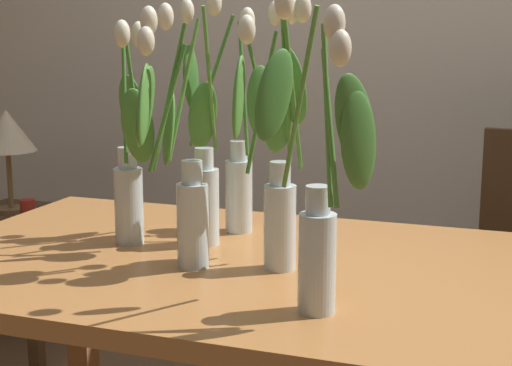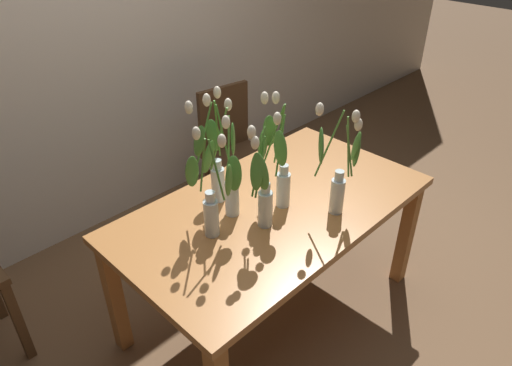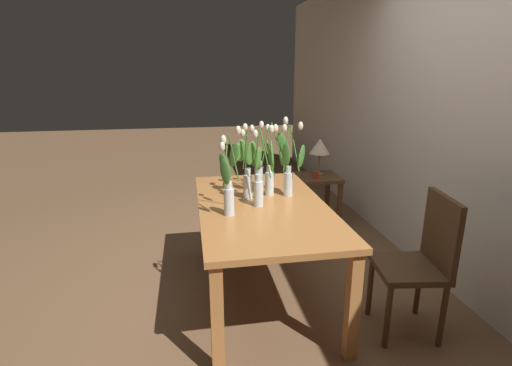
{
  "view_description": "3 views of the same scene",
  "coord_description": "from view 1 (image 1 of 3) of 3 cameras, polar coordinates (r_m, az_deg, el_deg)",
  "views": [
    {
      "loc": [
        0.5,
        -1.51,
        1.23
      ],
      "look_at": [
        -0.05,
        0.02,
        0.91
      ],
      "focal_mm": 53.73,
      "sensor_mm": 36.0,
      "label": 1
    },
    {
      "loc": [
        -1.43,
        -1.28,
        2.09
      ],
      "look_at": [
        -0.09,
        0.04,
        0.89
      ],
      "focal_mm": 32.84,
      "sensor_mm": 36.0,
      "label": 2
    },
    {
      "loc": [
        2.55,
        -0.49,
        1.67
      ],
      "look_at": [
        -0.02,
        -0.04,
        0.89
      ],
      "focal_mm": 27.14,
      "sensor_mm": 36.0,
      "label": 3
    }
  ],
  "objects": [
    {
      "name": "room_wall_rear",
      "position": [
        3.06,
        10.39,
        13.16
      ],
      "size": [
        9.0,
        0.1,
        2.7
      ],
      "primitive_type": "cube",
      "color": "silver",
      "rests_on": "ground"
    },
    {
      "name": "dining_table",
      "position": [
        1.7,
        1.2,
        -8.92
      ],
      "size": [
        1.6,
        0.9,
        0.74
      ],
      "color": "#B7753D",
      "rests_on": "ground"
    },
    {
      "name": "tulip_vase_0",
      "position": [
        1.61,
        -5.86,
        0.19
      ],
      "size": [
        0.15,
        0.14,
        0.55
      ],
      "color": "silver",
      "rests_on": "dining_table"
    },
    {
      "name": "tulip_vase_1",
      "position": [
        1.79,
        -4.25,
        1.08
      ],
      "size": [
        0.13,
        0.26,
        0.59
      ],
      "color": "silver",
      "rests_on": "dining_table"
    },
    {
      "name": "tulip_vase_2",
      "position": [
        1.81,
        -9.32,
        0.97
      ],
      "size": [
        0.17,
        0.2,
        0.52
      ],
      "color": "silver",
      "rests_on": "dining_table"
    },
    {
      "name": "tulip_vase_3",
      "position": [
        1.6,
        1.56,
        1.48
      ],
      "size": [
        0.14,
        0.23,
        0.57
      ],
      "color": "silver",
      "rests_on": "dining_table"
    },
    {
      "name": "tulip_vase_4",
      "position": [
        1.89,
        -1.27,
        2.87
      ],
      "size": [
        0.26,
        0.21,
        0.57
      ],
      "color": "silver",
      "rests_on": "dining_table"
    },
    {
      "name": "tulip_vase_5",
      "position": [
        1.33,
        4.81,
        -0.74
      ],
      "size": [
        0.25,
        0.18,
        0.57
      ],
      "color": "silver",
      "rests_on": "dining_table"
    },
    {
      "name": "side_table",
      "position": [
        3.1,
        -17.19,
        -4.33
      ],
      "size": [
        0.44,
        0.44,
        0.55
      ],
      "color": "brown",
      "rests_on": "ground"
    },
    {
      "name": "table_lamp",
      "position": [
        3.06,
        -18.06,
        3.53
      ],
      "size": [
        0.22,
        0.22,
        0.4
      ],
      "color": "olive",
      "rests_on": "side_table"
    },
    {
      "name": "pillar_candle",
      "position": [
        2.96,
        -16.62,
        -1.9
      ],
      "size": [
        0.06,
        0.06,
        0.07
      ],
      "primitive_type": "cylinder",
      "color": "#B72D23",
      "rests_on": "side_table"
    }
  ]
}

